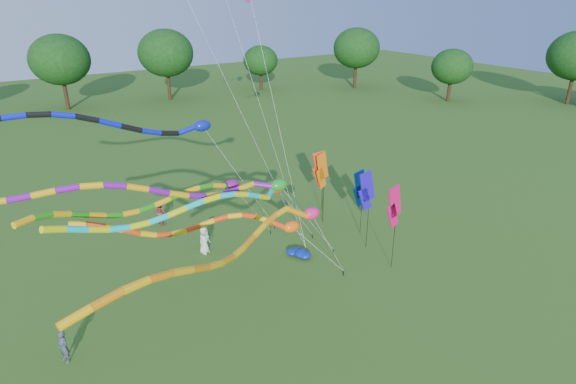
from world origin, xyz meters
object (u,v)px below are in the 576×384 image
tube_kite_orange (249,240)px  person_a (204,240)px  tube_kite_red (220,226)px  person_c (161,212)px  person_b (63,347)px  blue_nylon_heap (300,254)px

tube_kite_orange → person_a: size_ratio=8.37×
person_a → tube_kite_orange: bearing=-132.7°
tube_kite_orange → person_a: 11.23m
tube_kite_red → person_c: 10.39m
tube_kite_orange → person_a: (2.10, 9.78, -5.11)m
tube_kite_red → person_b: (-7.68, -0.63, -3.29)m
tube_kite_red → person_a: size_ratio=7.49×
blue_nylon_heap → person_c: person_c is taller
person_b → tube_kite_orange: bearing=33.2°
blue_nylon_heap → person_a: size_ratio=0.89×
blue_nylon_heap → person_c: 10.25m
tube_kite_orange → blue_nylon_heap: size_ratio=9.43×
person_b → blue_nylon_heap: bearing=75.2°
tube_kite_red → tube_kite_orange: size_ratio=0.89×
blue_nylon_heap → person_a: 5.73m
blue_nylon_heap → person_c: (-5.33, 8.74, 0.64)m
tube_kite_red → person_a: 5.75m
blue_nylon_heap → person_a: (-4.47, 3.53, 0.63)m
tube_kite_red → tube_kite_orange: bearing=-87.6°
person_c → tube_kite_red: bearing=171.3°
tube_kite_red → person_a: bearing=92.9°
tube_kite_orange → person_b: 9.49m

